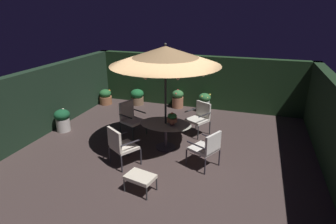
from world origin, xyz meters
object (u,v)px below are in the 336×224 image
(patio_umbrella, at_px, (165,56))
(patio_chair_east, at_px, (207,147))
(potted_plant_back_right, at_px, (137,97))
(potted_plant_right_near, at_px, (63,119))
(patio_chair_northeast, at_px, (121,144))
(centerpiece_planter, at_px, (172,118))
(patio_dining_table, at_px, (166,129))
(potted_plant_right_far, at_px, (204,101))
(ottoman_footrest, at_px, (140,178))
(potted_plant_left_near, at_px, (178,99))
(patio_chair_north, at_px, (130,117))
(patio_chair_southeast, at_px, (200,116))
(potted_plant_left_far, at_px, (106,97))

(patio_umbrella, relative_size, patio_chair_east, 3.04)
(patio_umbrella, height_order, potted_plant_back_right, patio_umbrella)
(patio_umbrella, height_order, potted_plant_right_near, patio_umbrella)
(potted_plant_right_near, bearing_deg, patio_chair_east, -8.62)
(patio_chair_northeast, bearing_deg, potted_plant_back_right, 109.19)
(centerpiece_planter, bearing_deg, patio_chair_northeast, -128.80)
(patio_dining_table, bearing_deg, patio_umbrella, 114.94)
(centerpiece_planter, relative_size, potted_plant_right_far, 0.50)
(patio_dining_table, xyz_separation_m, ottoman_footrest, (0.11, -2.00, -0.24))
(ottoman_footrest, distance_m, potted_plant_left_near, 5.34)
(patio_umbrella, height_order, potted_plant_left_near, patio_umbrella)
(patio_chair_north, xyz_separation_m, patio_chair_northeast, (0.56, -1.72, 0.01))
(centerpiece_planter, distance_m, ottoman_footrest, 2.06)
(patio_umbrella, xyz_separation_m, patio_chair_north, (-1.30, 0.53, -1.98))
(patio_umbrella, xyz_separation_m, potted_plant_left_near, (-0.61, 3.29, -2.18))
(potted_plant_back_right, bearing_deg, patio_chair_northeast, -70.81)
(patio_chair_north, bearing_deg, potted_plant_right_near, -167.78)
(patio_chair_north, bearing_deg, patio_chair_southeast, 19.13)
(patio_chair_northeast, bearing_deg, patio_chair_east, 15.53)
(patio_chair_north, distance_m, patio_chair_east, 2.80)
(patio_chair_northeast, distance_m, potted_plant_left_near, 4.49)
(patio_chair_northeast, distance_m, potted_plant_right_far, 4.55)
(patio_chair_north, xyz_separation_m, potted_plant_left_far, (-2.18, 2.26, -0.26))
(ottoman_footrest, xyz_separation_m, potted_plant_right_near, (-3.53, 2.07, 0.05))
(ottoman_footrest, bearing_deg, patio_dining_table, 93.12)
(centerpiece_planter, bearing_deg, potted_plant_left_near, 103.57)
(patio_dining_table, relative_size, patio_chair_southeast, 1.45)
(patio_dining_table, bearing_deg, patio_chair_north, 157.86)
(patio_chair_southeast, bearing_deg, potted_plant_left_near, 121.94)
(potted_plant_right_near, bearing_deg, patio_umbrella, -1.20)
(patio_chair_east, bearing_deg, patio_chair_northeast, -164.47)
(patio_chair_east, xyz_separation_m, potted_plant_back_right, (-3.50, 3.79, -0.23))
(patio_chair_northeast, distance_m, potted_plant_left_far, 4.84)
(patio_dining_table, xyz_separation_m, potted_plant_left_far, (-3.48, 2.79, -0.27))
(potted_plant_back_right, bearing_deg, potted_plant_right_far, 1.06)
(patio_umbrella, bearing_deg, potted_plant_right_near, 178.80)
(centerpiece_planter, distance_m, potted_plant_right_near, 3.65)
(patio_chair_north, height_order, patio_chair_southeast, patio_chair_north)
(patio_dining_table, height_order, potted_plant_back_right, patio_dining_table)
(patio_chair_north, xyz_separation_m, potted_plant_right_near, (-2.12, -0.46, -0.18))
(patio_chair_northeast, xyz_separation_m, potted_plant_left_far, (-2.74, 3.98, -0.27))
(ottoman_footrest, bearing_deg, patio_chair_north, 119.21)
(patio_chair_east, xyz_separation_m, potted_plant_right_near, (-4.67, 0.71, -0.16))
(potted_plant_left_far, bearing_deg, patio_chair_east, -35.90)
(potted_plant_back_right, bearing_deg, patio_dining_table, -54.40)
(patio_chair_north, height_order, potted_plant_left_far, patio_chair_north)
(patio_umbrella, relative_size, patio_chair_northeast, 2.86)
(patio_umbrella, bearing_deg, patio_chair_southeast, 60.73)
(patio_dining_table, height_order, potted_plant_left_far, patio_dining_table)
(potted_plant_right_near, bearing_deg, ottoman_footrest, -30.37)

